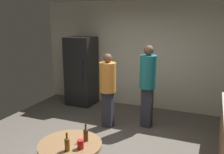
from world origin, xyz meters
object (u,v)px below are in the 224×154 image
object	(u,v)px
beer_bottle_amber	(67,144)
person_in_teal_shirt	(148,80)
refrigerator	(81,71)
beer_bottle_brown	(86,135)
plastic_cup_red	(81,144)
foreground_table	(70,151)
person_in_orange_shirt	(108,85)

from	to	relation	value
beer_bottle_amber	person_in_teal_shirt	xyz separation A→B (m)	(0.29, 2.60, 0.20)
refrigerator	beer_bottle_amber	bearing A→B (deg)	-63.05
refrigerator	beer_bottle_brown	size ratio (longest dim) A/B	7.83
refrigerator	plastic_cup_red	world-z (taller)	refrigerator
foreground_table	plastic_cup_red	distance (m)	0.25
beer_bottle_amber	person_in_teal_shirt	bearing A→B (deg)	83.71
foreground_table	refrigerator	bearing A→B (deg)	117.17
foreground_table	beer_bottle_brown	world-z (taller)	beer_bottle_brown
foreground_table	beer_bottle_brown	xyz separation A→B (m)	(0.15, 0.14, 0.19)
beer_bottle_brown	person_in_teal_shirt	distance (m)	2.32
foreground_table	beer_bottle_brown	size ratio (longest dim) A/B	3.48
beer_bottle_brown	plastic_cup_red	bearing A→B (deg)	-80.35
beer_bottle_amber	plastic_cup_red	world-z (taller)	beer_bottle_amber
foreground_table	beer_bottle_brown	distance (m)	0.28
refrigerator	foreground_table	bearing A→B (deg)	-62.83
foreground_table	plastic_cup_red	size ratio (longest dim) A/B	7.27
foreground_table	beer_bottle_amber	xyz separation A→B (m)	(0.06, -0.16, 0.19)
beer_bottle_brown	person_in_teal_shirt	bearing A→B (deg)	85.06
beer_bottle_brown	foreground_table	bearing A→B (deg)	-137.38
refrigerator	plastic_cup_red	xyz separation A→B (m)	(1.84, -3.28, -0.11)
refrigerator	beer_bottle_amber	distance (m)	3.79
refrigerator	foreground_table	distance (m)	3.63
person_in_teal_shirt	person_in_orange_shirt	size ratio (longest dim) A/B	1.11
plastic_cup_red	person_in_orange_shirt	xyz separation A→B (m)	(-0.60, 2.18, 0.12)
refrigerator	person_in_teal_shirt	size ratio (longest dim) A/B	1.04
plastic_cup_red	person_in_orange_shirt	bearing A→B (deg)	105.30
beer_bottle_brown	refrigerator	bearing A→B (deg)	120.34
plastic_cup_red	person_in_teal_shirt	xyz separation A→B (m)	(0.17, 2.50, 0.23)
refrigerator	beer_bottle_brown	xyz separation A→B (m)	(1.81, -3.09, -0.08)
beer_bottle_brown	plastic_cup_red	distance (m)	0.20
foreground_table	person_in_orange_shirt	xyz separation A→B (m)	(-0.41, 2.13, 0.28)
refrigerator	beer_bottle_amber	world-z (taller)	refrigerator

